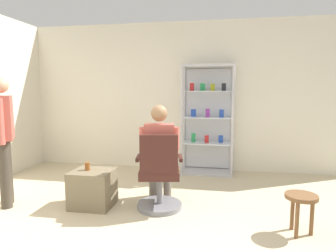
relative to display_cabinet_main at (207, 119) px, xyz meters
The scene contains 8 objects.
back_wall 0.60m from the display_cabinet_main, 149.49° to the left, with size 6.00×0.10×2.70m, color silver.
display_cabinet_main is the anchor object (origin of this frame).
office_chair 1.93m from the display_cabinet_main, 105.67° to the right, with size 0.60×0.57×0.96m.
seated_shopkeeper 1.72m from the display_cabinet_main, 108.09° to the right, with size 0.54×0.61×1.29m.
storage_crate 2.38m from the display_cabinet_main, 126.64° to the right, with size 0.51×0.45×0.46m, color #72664C.
tea_glass 2.34m from the display_cabinet_main, 128.22° to the right, with size 0.06×0.06×0.10m, color brown.
standing_customer 3.15m from the display_cabinet_main, 140.97° to the right, with size 0.38×0.45×1.63m.
wooden_stool 2.45m from the display_cabinet_main, 63.90° to the right, with size 0.32×0.32×0.42m.
Camera 1 is at (0.61, -2.37, 1.46)m, focal length 30.97 mm.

